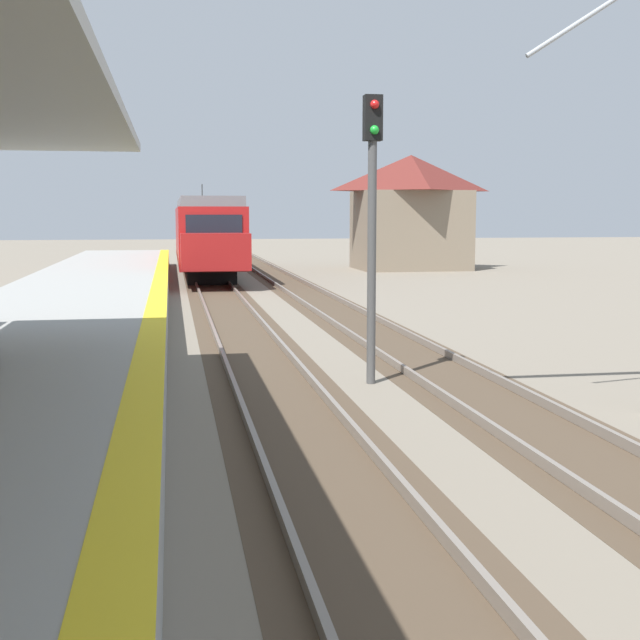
% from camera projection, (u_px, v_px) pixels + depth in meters
% --- Properties ---
extents(station_platform, '(5.00, 80.00, 0.91)m').
position_uv_depth(station_platform, '(5.00, 383.00, 13.45)').
color(station_platform, '#999993').
rests_on(station_platform, ground).
extents(track_pair_nearest_platform, '(2.34, 120.00, 0.16)m').
position_uv_depth(track_pair_nearest_platform, '(258.00, 358.00, 18.16)').
color(track_pair_nearest_platform, '#4C3D2D').
rests_on(track_pair_nearest_platform, ground).
extents(track_pair_middle, '(2.34, 120.00, 0.16)m').
position_uv_depth(track_pair_middle, '(412.00, 354.00, 18.75)').
color(track_pair_middle, '#4C3D2D').
rests_on(track_pair_middle, ground).
extents(approaching_train, '(2.93, 19.60, 4.76)m').
position_uv_depth(approaching_train, '(206.00, 232.00, 43.60)').
color(approaching_train, maroon).
rests_on(approaching_train, ground).
extents(rail_signal_post, '(0.32, 0.34, 5.20)m').
position_uv_depth(rail_signal_post, '(372.00, 209.00, 15.33)').
color(rail_signal_post, '#4C4C4C').
rests_on(rail_signal_post, ground).
extents(distant_trackside_house, '(6.60, 5.28, 6.40)m').
position_uv_depth(distant_trackside_house, '(411.00, 210.00, 48.10)').
color(distant_trackside_house, '#7F705B').
rests_on(distant_trackside_house, ground).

